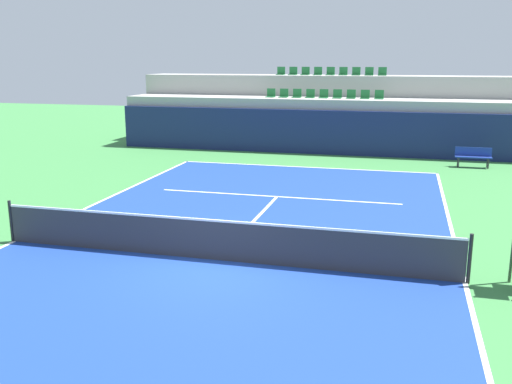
# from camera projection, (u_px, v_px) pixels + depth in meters

# --- Properties ---
(ground_plane) EXTENTS (80.00, 80.00, 0.00)m
(ground_plane) POSITION_uv_depth(u_px,v_px,m) (217.00, 260.00, 13.14)
(ground_plane) COLOR #387A3D
(court_surface) EXTENTS (11.00, 24.00, 0.01)m
(court_surface) POSITION_uv_depth(u_px,v_px,m) (217.00, 260.00, 13.14)
(court_surface) COLOR navy
(court_surface) RESTS_ON ground_plane
(baseline_far) EXTENTS (11.00, 0.10, 0.00)m
(baseline_far) POSITION_uv_depth(u_px,v_px,m) (305.00, 167.00, 24.39)
(baseline_far) COLOR white
(baseline_far) RESTS_ON court_surface
(sideline_left) EXTENTS (0.10, 24.00, 0.00)m
(sideline_left) POSITION_uv_depth(u_px,v_px,m) (15.00, 241.00, 14.49)
(sideline_left) COLOR white
(sideline_left) RESTS_ON court_surface
(sideline_right) EXTENTS (0.10, 24.00, 0.00)m
(sideline_right) POSITION_uv_depth(u_px,v_px,m) (465.00, 283.00, 11.79)
(sideline_right) COLOR white
(sideline_right) RESTS_ON court_surface
(service_line_far) EXTENTS (8.26, 0.10, 0.00)m
(service_line_far) POSITION_uv_depth(u_px,v_px,m) (277.00, 197.00, 19.17)
(service_line_far) COLOR white
(service_line_far) RESTS_ON court_surface
(centre_service_line) EXTENTS (0.10, 6.40, 0.00)m
(centre_service_line) POSITION_uv_depth(u_px,v_px,m) (253.00, 222.00, 16.15)
(centre_service_line) COLOR white
(centre_service_line) RESTS_ON court_surface
(back_wall) EXTENTS (20.56, 0.30, 2.14)m
(back_wall) POSITION_uv_depth(u_px,v_px,m) (319.00, 132.00, 27.61)
(back_wall) COLOR navy
(back_wall) RESTS_ON ground_plane
(stands_tier_lower) EXTENTS (20.56, 2.40, 2.63)m
(stands_tier_lower) POSITION_uv_depth(u_px,v_px,m) (323.00, 124.00, 28.83)
(stands_tier_lower) COLOR #9E9E99
(stands_tier_lower) RESTS_ON ground_plane
(stands_tier_upper) EXTENTS (20.56, 2.40, 3.70)m
(stands_tier_upper) POSITION_uv_depth(u_px,v_px,m) (329.00, 110.00, 30.97)
(stands_tier_upper) COLOR #9E9E99
(stands_tier_upper) RESTS_ON ground_plane
(seating_row_lower) EXTENTS (5.94, 0.44, 0.44)m
(seating_row_lower) POSITION_uv_depth(u_px,v_px,m) (324.00, 96.00, 28.59)
(seating_row_lower) COLOR #1E6633
(seating_row_lower) RESTS_ON stands_tier_lower
(seating_row_upper) EXTENTS (5.94, 0.44, 0.44)m
(seating_row_upper) POSITION_uv_depth(u_px,v_px,m) (330.00, 73.00, 30.60)
(seating_row_upper) COLOR #1E6633
(seating_row_upper) RESTS_ON stands_tier_upper
(tennis_net) EXTENTS (11.08, 0.08, 1.07)m
(tennis_net) POSITION_uv_depth(u_px,v_px,m) (217.00, 239.00, 13.03)
(tennis_net) COLOR black
(tennis_net) RESTS_ON court_surface
(player_bench) EXTENTS (1.50, 0.40, 0.85)m
(player_bench) POSITION_uv_depth(u_px,v_px,m) (473.00, 156.00, 24.32)
(player_bench) COLOR navy
(player_bench) RESTS_ON ground_plane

